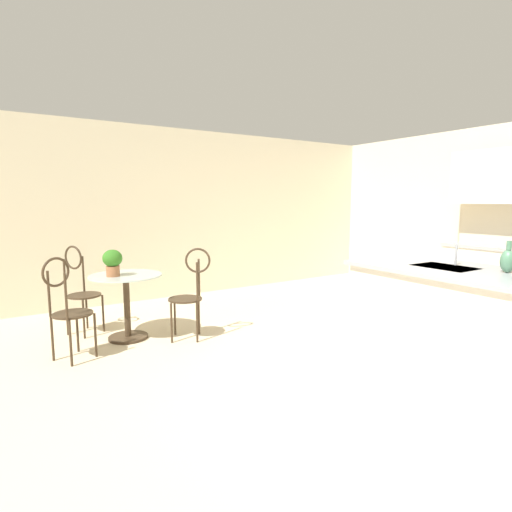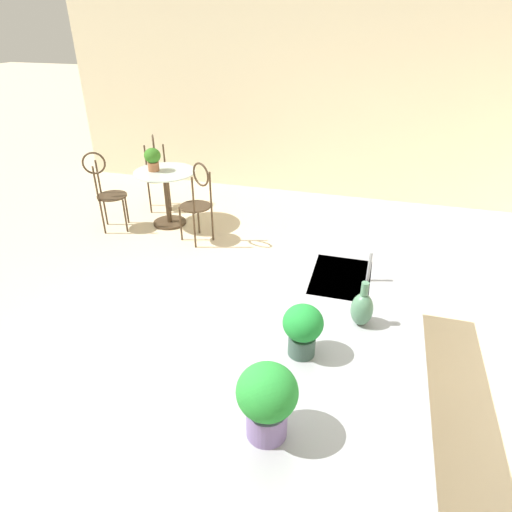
% 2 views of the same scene
% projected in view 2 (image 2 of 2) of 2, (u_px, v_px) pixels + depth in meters
% --- Properties ---
extents(ground_plane, '(40.00, 40.00, 0.00)m').
position_uv_depth(ground_plane, '(220.00, 375.00, 3.51)').
color(ground_plane, beige).
extents(wall_left_window, '(0.12, 7.80, 2.70)m').
position_uv_depth(wall_left_window, '(316.00, 104.00, 6.42)').
color(wall_left_window, beige).
rests_on(wall_left_window, ground).
extents(kitchen_island, '(2.80, 1.06, 0.92)m').
position_uv_depth(kitchen_island, '(325.00, 380.00, 2.83)').
color(kitchen_island, white).
rests_on(kitchen_island, ground).
extents(bistro_table, '(0.80, 0.80, 0.74)m').
position_uv_depth(bistro_table, '(167.00, 193.00, 5.79)').
color(bistro_table, '#3D2D1E').
rests_on(bistro_table, ground).
extents(chair_near_window, '(0.51, 0.52, 1.04)m').
position_uv_depth(chair_near_window, '(106.00, 188.00, 5.60)').
color(chair_near_window, '#3D2D1E').
rests_on(chair_near_window, ground).
extents(chair_by_island, '(0.52, 0.52, 1.04)m').
position_uv_depth(chair_by_island, '(156.00, 169.00, 6.25)').
color(chair_by_island, '#3D2D1E').
rests_on(chair_by_island, ground).
extents(chair_toward_desk, '(0.52, 0.52, 1.04)m').
position_uv_depth(chair_toward_desk, '(198.00, 199.00, 5.26)').
color(chair_toward_desk, '#3D2D1E').
rests_on(chair_toward_desk, ground).
extents(sink_faucet, '(0.02, 0.02, 0.22)m').
position_uv_depth(sink_faucet, '(369.00, 267.00, 2.97)').
color(sink_faucet, '#B2B5BA').
rests_on(sink_faucet, kitchen_island).
extents(potted_plant_on_table, '(0.21, 0.21, 0.30)m').
position_uv_depth(potted_plant_on_table, '(153.00, 158.00, 5.58)').
color(potted_plant_on_table, '#9E603D').
rests_on(potted_plant_on_table, bistro_table).
extents(potted_plant_counter_near, '(0.22, 0.22, 0.30)m').
position_uv_depth(potted_plant_counter_near, '(303.00, 328.00, 2.30)').
color(potted_plant_counter_near, '#385147').
rests_on(potted_plant_counter_near, kitchen_island).
extents(potted_plant_counter_far, '(0.26, 0.26, 0.37)m').
position_uv_depth(potted_plant_counter_far, '(267.00, 398.00, 1.83)').
color(potted_plant_counter_far, '#7A669E').
rests_on(potted_plant_counter_far, kitchen_island).
extents(vase_on_counter, '(0.13, 0.13, 0.29)m').
position_uv_depth(vase_on_counter, '(362.00, 308.00, 2.55)').
color(vase_on_counter, '#4C7A5B').
rests_on(vase_on_counter, kitchen_island).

